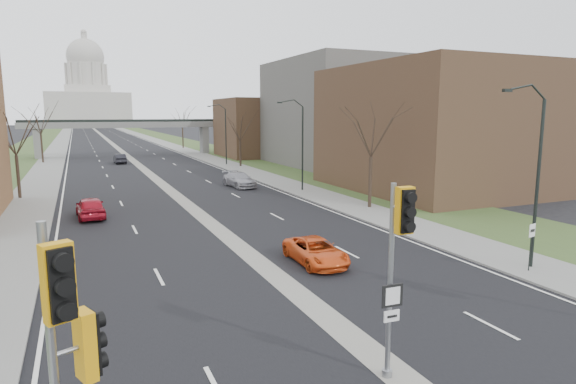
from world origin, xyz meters
TOP-DOWN VIEW (x-y plane):
  - road_surface at (0.00, 150.00)m, footprint 20.00×600.00m
  - median_strip at (0.00, 150.00)m, footprint 1.20×600.00m
  - sidewalk_right at (12.00, 150.00)m, footprint 4.00×600.00m
  - sidewalk_left at (-12.00, 150.00)m, footprint 4.00×600.00m
  - grass_verge_right at (18.00, 150.00)m, footprint 8.00×600.00m
  - grass_verge_left at (-18.00, 150.00)m, footprint 8.00×600.00m
  - commercial_block_near at (24.00, 28.00)m, footprint 16.00×20.00m
  - commercial_block_mid at (28.00, 52.00)m, footprint 18.00×22.00m
  - commercial_block_far at (22.00, 70.00)m, footprint 14.00×14.00m
  - pedestrian_bridge at (0.00, 80.00)m, footprint 34.00×3.00m
  - capitol at (0.00, 320.00)m, footprint 48.00×42.00m
  - streetlight_near at (10.99, 6.00)m, footprint 2.61×0.20m
  - streetlight_mid at (10.99, 32.00)m, footprint 2.61×0.20m
  - streetlight_far at (10.99, 58.00)m, footprint 2.61×0.20m
  - tree_left_b at (-13.00, 38.00)m, footprint 6.75×6.75m
  - tree_left_c at (-13.00, 72.00)m, footprint 7.65×7.65m
  - tree_right_a at (13.00, 22.00)m, footprint 7.20×7.20m
  - tree_right_b at (13.00, 55.00)m, footprint 6.30×6.30m
  - tree_right_c at (13.00, 95.00)m, footprint 7.65×7.65m
  - signal_pole_left at (-8.41, -1.51)m, footprint 0.96×1.31m
  - signal_pole_median at (-0.35, 0.37)m, footprint 0.65×0.92m
  - speed_limit_sign at (11.17, 5.59)m, footprint 0.48×0.12m
  - car_left_near at (-7.48, 27.07)m, footprint 2.09×4.67m
  - car_left_far at (-2.28, 66.89)m, footprint 1.69×4.42m
  - car_right_near at (2.60, 10.98)m, footprint 2.17×4.55m
  - car_right_mid at (7.00, 37.02)m, footprint 2.61×5.32m

SIDE VIEW (x-z plane):
  - median_strip at x=0.00m, z-range -0.01..0.01m
  - road_surface at x=0.00m, z-range 0.00..0.01m
  - grass_verge_right at x=18.00m, z-range 0.00..0.10m
  - grass_verge_left at x=-18.00m, z-range 0.00..0.10m
  - sidewalk_right at x=12.00m, z-range 0.00..0.12m
  - sidewalk_left at x=-12.00m, z-range 0.00..0.12m
  - car_right_near at x=2.60m, z-range 0.00..1.25m
  - car_left_far at x=-2.28m, z-range 0.00..1.44m
  - car_right_mid at x=7.00m, z-range 0.00..1.49m
  - car_left_near at x=-7.48m, z-range 0.00..1.56m
  - speed_limit_sign at x=11.17m, z-range 0.54..2.81m
  - signal_pole_left at x=-8.41m, z-range 0.89..6.66m
  - signal_pole_median at x=-0.35m, z-range 1.11..6.74m
  - pedestrian_bridge at x=0.00m, z-range 1.62..8.07m
  - commercial_block_far at x=22.00m, z-range 0.00..10.00m
  - tree_right_b at x=13.00m, z-range 1.71..9.93m
  - commercial_block_near at x=24.00m, z-range 0.00..12.00m
  - tree_left_b at x=-13.00m, z-range 1.82..10.63m
  - tree_right_a at x=13.00m, z-range 1.94..11.34m
  - streetlight_near at x=10.99m, z-range 2.60..11.30m
  - streetlight_mid at x=10.99m, z-range 2.60..11.30m
  - streetlight_far at x=10.99m, z-range 2.60..11.30m
  - tree_left_c at x=-13.00m, z-range 2.05..12.04m
  - tree_right_c at x=13.00m, z-range 2.05..12.04m
  - commercial_block_mid at x=28.00m, z-range 0.00..15.00m
  - capitol at x=0.00m, z-range -9.28..46.47m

